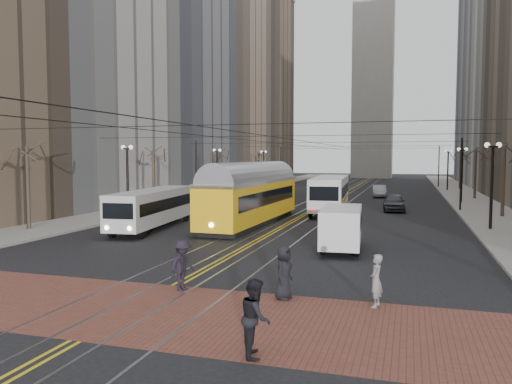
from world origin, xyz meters
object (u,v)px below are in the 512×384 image
Objects in this scene: clock_tower at (374,22)px; transit_bus at (153,209)px; sedan_silver at (379,191)px; pedestrian_c at (256,317)px; pedestrian_a at (284,272)px; pedestrian_d at (182,265)px; rear_bus at (330,195)px; sedan_grey at (394,202)px; pedestrian_b at (376,281)px; cargo_van at (341,229)px; streetcar at (252,200)px.

clock_tower reaches higher than transit_bus.
pedestrian_c is (-0.08, -50.86, 0.24)m from sedan_silver.
pedestrian_c is at bearing -165.09° from pedestrian_a.
clock_tower is 6.18× the size of transit_bus.
sedan_silver is 2.39× the size of pedestrian_d.
rear_bus is 2.60× the size of sedan_grey.
pedestrian_c reaches higher than pedestrian_b.
transit_bus reaches higher than cargo_van.
pedestrian_d is (0.54, -103.50, -35.02)m from clock_tower.
pedestrian_a is 3.12m from pedestrian_b.
clock_tower is 35.27× the size of pedestrian_a.
sedan_silver is 2.31× the size of pedestrian_c.
cargo_van is at bearing -19.01° from pedestrian_c.
streetcar is at bearing -91.68° from clock_tower.
transit_bus is 7.15m from streetcar.
transit_bus is at bearing 47.23° from pedestrian_d.
pedestrian_d is (-4.38, 5.00, -0.03)m from pedestrian_c.
pedestrian_b is at bearing -45.55° from pedestrian_c.
pedestrian_c reaches higher than sedan_silver.
streetcar is at bearing 29.75° from pedestrian_a.
streetcar reaches higher than rear_bus.
streetcar is (5.79, 4.18, 0.41)m from transit_bus.
sedan_silver is 2.39× the size of pedestrian_a.
rear_bus is (10.09, 13.57, 0.23)m from transit_bus.
pedestrian_d is (8.83, -13.89, -0.39)m from transit_bus.
transit_bus is at bearing -142.91° from streetcar.
pedestrian_a is 1.00× the size of pedestrian_d.
streetcar is 2.89× the size of cargo_van.
pedestrian_a is at bearing -67.86° from streetcar.
clock_tower is at bearing 87.27° from rear_bus.
cargo_van is 36.24m from sedan_silver.
cargo_van reaches higher than pedestrian_b.
transit_bus is 22.51m from sedan_grey.
pedestrian_a reaches higher than sedan_grey.
transit_bus is at bearing -137.34° from sedan_grey.
pedestrian_c is (4.92, -108.50, -34.98)m from clock_tower.
rear_bus is 28.05m from pedestrian_b.
sedan_grey is at bearing 39.86° from transit_bus.
pedestrian_c is at bearing -17.99° from pedestrian_b.
clock_tower is 5.48× the size of rear_bus.
streetcar is 20.67m from pedestrian_b.
clock_tower is 37.83× the size of pedestrian_b.
pedestrian_a is at bearing -98.67° from cargo_van.
cargo_van reaches higher than sedan_grey.
streetcar is 1.23× the size of rear_bus.
rear_bus is 32.61m from pedestrian_c.
rear_bus is at bearing -156.65° from sedan_grey.
transit_bus is 5.53× the size of pedestrian_c.
pedestrian_c is at bearing -70.91° from streetcar.
pedestrian_d is (-6.97, 0.00, 0.06)m from pedestrian_b.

